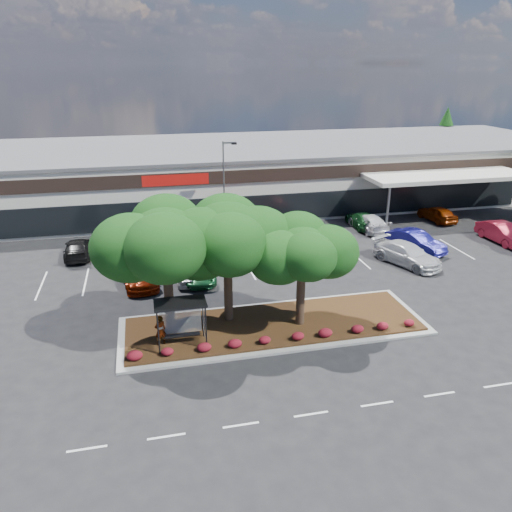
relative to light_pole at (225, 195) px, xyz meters
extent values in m
plane|color=black|center=(1.86, -21.47, -3.71)|extent=(160.00, 160.00, 0.00)
cube|color=beige|center=(1.86, 12.53, -0.71)|extent=(80.00, 20.00, 6.00)
cube|color=#555557|center=(1.86, 12.53, 2.39)|extent=(80.40, 20.40, 0.30)
cube|color=black|center=(1.86, 2.48, 1.09)|extent=(80.00, 0.25, 1.20)
cube|color=black|center=(1.86, 2.48, -2.11)|extent=(60.00, 0.18, 2.60)
cube|color=red|center=(-4.14, 2.41, 1.09)|extent=(6.00, 0.12, 1.00)
cube|color=beige|center=(21.86, 0.03, 0.69)|extent=(16.00, 5.00, 0.40)
cylinder|color=slate|center=(14.86, -1.97, -1.61)|extent=(0.24, 0.24, 4.20)
cube|color=#999994|center=(-0.14, -17.47, -3.63)|extent=(18.00, 6.00, 0.15)
cube|color=#442A14|center=(-0.14, -17.47, -3.51)|extent=(17.20, 5.20, 0.12)
cube|color=silver|center=(-10.14, -25.47, -3.70)|extent=(1.60, 0.12, 0.01)
cube|color=silver|center=(-6.94, -25.47, -3.70)|extent=(1.60, 0.12, 0.01)
cube|color=silver|center=(-3.74, -25.47, -3.70)|extent=(1.60, 0.12, 0.01)
cube|color=silver|center=(-0.54, -25.47, -3.70)|extent=(1.60, 0.12, 0.01)
cube|color=silver|center=(2.66, -25.47, -3.70)|extent=(1.60, 0.12, 0.01)
cube|color=silver|center=(5.86, -25.47, -3.70)|extent=(1.60, 0.12, 0.01)
cube|color=silver|center=(9.06, -25.47, -3.70)|extent=(1.60, 0.12, 0.01)
cube|color=silver|center=(-14.64, -7.97, -3.70)|extent=(0.12, 5.00, 0.01)
cube|color=silver|center=(-11.64, -7.97, -3.70)|extent=(0.12, 5.00, 0.01)
cube|color=silver|center=(-8.64, -7.97, -3.70)|extent=(0.12, 5.00, 0.01)
cube|color=silver|center=(-5.64, -7.97, -3.70)|extent=(0.12, 5.00, 0.01)
cube|color=silver|center=(-2.64, -7.97, -3.70)|extent=(0.12, 5.00, 0.01)
cube|color=silver|center=(0.36, -7.97, -3.70)|extent=(0.12, 5.00, 0.01)
cube|color=silver|center=(3.36, -7.97, -3.70)|extent=(0.12, 5.00, 0.01)
cube|color=silver|center=(6.36, -7.97, -3.70)|extent=(0.12, 5.00, 0.01)
cube|color=silver|center=(9.36, -7.97, -3.70)|extent=(0.12, 5.00, 0.01)
cube|color=silver|center=(12.36, -7.97, -3.70)|extent=(0.12, 5.00, 0.01)
cube|color=silver|center=(15.36, -7.97, -3.70)|extent=(0.12, 5.00, 0.01)
cube|color=silver|center=(18.36, -7.97, -3.70)|extent=(0.12, 5.00, 0.01)
cylinder|color=black|center=(-6.89, -18.02, -2.20)|extent=(0.08, 0.08, 2.50)
cylinder|color=black|center=(-4.39, -18.02, -2.20)|extent=(0.08, 0.08, 2.50)
cylinder|color=black|center=(-6.89, -19.32, -2.20)|extent=(0.08, 0.08, 2.50)
cylinder|color=black|center=(-4.39, -19.32, -2.20)|extent=(0.08, 0.08, 2.50)
cube|color=black|center=(-5.64, -18.67, -0.91)|extent=(2.75, 1.55, 0.10)
cube|color=silver|center=(-5.64, -18.02, -2.07)|extent=(2.30, 0.03, 2.00)
cube|color=black|center=(-5.64, -18.42, -3.00)|extent=(2.00, 0.35, 0.06)
cone|color=#143510|center=(35.86, 22.53, 0.79)|extent=(3.96, 3.96, 9.00)
imported|color=#594C47|center=(-6.77, -18.38, -2.58)|extent=(0.75, 0.62, 1.74)
cube|color=#999994|center=(-0.11, 0.04, -3.51)|extent=(0.50, 0.50, 0.40)
cylinder|color=slate|center=(-0.11, 0.04, 0.72)|extent=(0.14, 0.14, 8.06)
cube|color=slate|center=(0.31, -0.12, 4.60)|extent=(0.92, 0.53, 0.14)
cube|color=black|center=(0.78, -0.30, 4.53)|extent=(0.53, 0.44, 0.18)
imported|color=#A1A8AE|center=(-8.71, -6.57, -2.91)|extent=(3.90, 5.92, 1.59)
imported|color=#6C1502|center=(-7.83, -9.07, -2.90)|extent=(2.83, 5.79, 1.62)
imported|color=silver|center=(-4.33, -9.33, -2.97)|extent=(2.00, 4.42, 1.47)
imported|color=#124722|center=(-3.61, -9.44, -3.03)|extent=(2.51, 4.97, 1.35)
imported|color=brown|center=(1.74, -5.92, -2.91)|extent=(3.55, 5.10, 1.59)
imported|color=#54545B|center=(5.32, -8.15, -2.91)|extent=(3.20, 5.85, 1.61)
imported|color=silver|center=(12.48, -10.13, -2.88)|extent=(4.37, 6.13, 1.65)
imported|color=navy|center=(14.61, -7.65, -2.86)|extent=(3.71, 5.46, 1.70)
imported|color=maroon|center=(23.14, -7.34, -2.86)|extent=(2.01, 5.20, 1.69)
imported|color=black|center=(-12.60, -2.65, -2.99)|extent=(2.20, 5.03, 1.44)
imported|color=navy|center=(-7.67, -3.63, -2.87)|extent=(2.11, 4.99, 1.68)
imported|color=#9FA5AA|center=(-1.06, -3.40, -2.88)|extent=(4.42, 6.55, 1.67)
imported|color=#971605|center=(1.13, -0.33, -2.90)|extent=(4.14, 6.30, 1.61)
imported|color=maroon|center=(6.29, -2.25, -2.86)|extent=(3.53, 5.36, 1.70)
imported|color=silver|center=(13.21, -1.64, -2.95)|extent=(2.40, 5.33, 1.52)
imported|color=#164A20|center=(13.03, -0.61, -2.99)|extent=(2.22, 5.03, 1.44)
imported|color=#802905|center=(21.12, -0.40, -2.94)|extent=(2.34, 4.70, 1.54)
camera|label=1|loc=(-7.03, -42.68, 10.94)|focal=35.00mm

